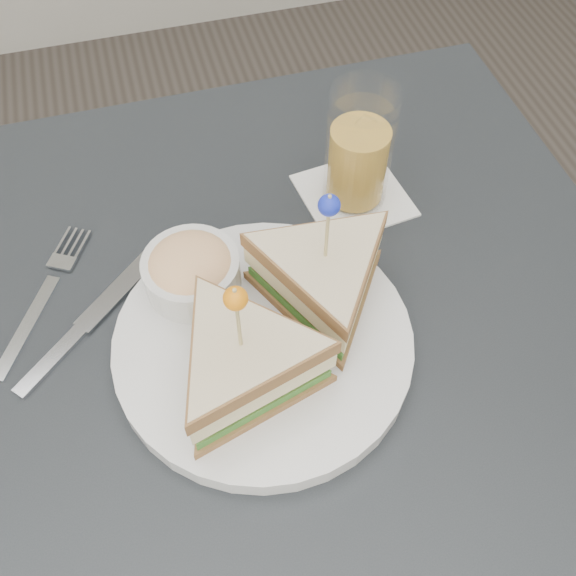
{
  "coord_description": "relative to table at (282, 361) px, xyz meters",
  "views": [
    {
      "loc": [
        -0.09,
        -0.34,
        1.32
      ],
      "look_at": [
        0.01,
        0.01,
        0.8
      ],
      "focal_mm": 40.0,
      "sensor_mm": 36.0,
      "label": 1
    }
  ],
  "objects": [
    {
      "name": "drink_set",
      "position": [
        0.13,
        0.15,
        0.14
      ],
      "size": [
        0.13,
        0.13,
        0.15
      ],
      "rotation": [
        0.0,
        0.0,
        0.12
      ],
      "color": "silver",
      "rests_on": "table"
    },
    {
      "name": "table",
      "position": [
        0.0,
        0.0,
        0.0
      ],
      "size": [
        0.8,
        0.8,
        0.75
      ],
      "color": "black",
      "rests_on": "ground"
    },
    {
      "name": "plate_meal",
      "position": [
        -0.02,
        -0.02,
        0.12
      ],
      "size": [
        0.37,
        0.36,
        0.18
      ],
      "rotation": [
        0.0,
        0.0,
        -0.25
      ],
      "color": "silver",
      "rests_on": "table"
    },
    {
      "name": "ground_plane",
      "position": [
        0.0,
        0.0,
        -0.67
      ],
      "size": [
        3.5,
        3.5,
        0.0
      ],
      "primitive_type": "plane",
      "color": "#3F3833"
    },
    {
      "name": "cutlery_knife",
      "position": [
        -0.19,
        0.06,
        0.08
      ],
      "size": [
        0.17,
        0.16,
        0.01
      ],
      "rotation": [
        0.0,
        0.0,
        -0.84
      ],
      "color": "silver",
      "rests_on": "table"
    },
    {
      "name": "cutlery_fork",
      "position": [
        -0.23,
        0.11,
        0.08
      ],
      "size": [
        0.12,
        0.18,
        0.01
      ],
      "rotation": [
        0.0,
        0.0,
        -0.51
      ],
      "color": "white",
      "rests_on": "table"
    }
  ]
}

